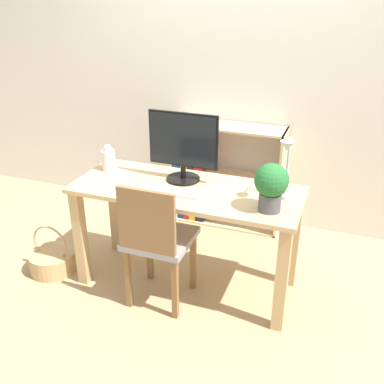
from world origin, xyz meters
TOP-DOWN VIEW (x-y plane):
  - ground_plane at (0.00, 0.00)m, footprint 10.00×10.00m
  - wall_back at (0.00, 1.12)m, footprint 8.00×0.05m
  - desk at (0.00, 0.00)m, footprint 1.48×0.59m
  - monitor at (-0.07, 0.12)m, footprint 0.47×0.22m
  - keyboard at (-0.06, -0.09)m, footprint 0.37×0.13m
  - vase at (-0.62, 0.10)m, footprint 0.10×0.10m
  - desk_lamp at (0.61, 0.03)m, footprint 0.10×0.19m
  - potted_plant at (0.56, -0.12)m, footprint 0.20×0.20m
  - chair at (-0.10, -0.27)m, footprint 0.40×0.40m
  - bookshelf at (-0.18, 0.94)m, footprint 0.94×0.28m
  - basket at (-0.98, -0.20)m, footprint 0.33×0.33m

SIDE VIEW (x-z plane):
  - ground_plane at x=0.00m, z-range 0.00..0.00m
  - basket at x=-0.98m, z-range -0.10..0.27m
  - bookshelf at x=-0.18m, z-range -0.02..0.86m
  - chair at x=-0.10m, z-range 0.05..0.92m
  - desk at x=0.00m, z-range 0.23..0.96m
  - keyboard at x=-0.06m, z-range 0.74..0.75m
  - vase at x=-0.62m, z-range 0.72..0.91m
  - potted_plant at x=0.56m, z-range 0.75..1.04m
  - desk_lamp at x=0.61m, z-range 0.78..1.17m
  - monitor at x=-0.07m, z-range 0.76..1.21m
  - wall_back at x=0.00m, z-range 0.00..2.60m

